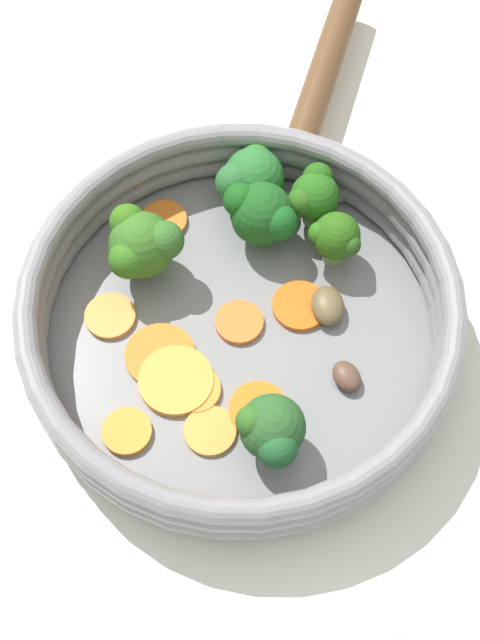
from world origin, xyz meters
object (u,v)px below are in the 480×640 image
broccoli_floret_3 (142,244)px  broccoli_floret_4 (336,238)px  carrot_slice_6 (110,316)px  carrot_slice_8 (164,220)px  carrot_slice_7 (127,432)px  mushroom_piece_0 (347,376)px  carrot_slice_0 (300,306)px  carrot_slice_1 (258,410)px  mushroom_piece_1 (328,306)px  carrot_slice_9 (176,381)px  carrot_slice_2 (210,431)px  broccoli_floret_5 (313,195)px  carrot_slice_3 (160,355)px  carrot_slice_4 (235,323)px  broccoli_floret_0 (262,214)px  broccoli_floret_2 (271,430)px  skillet (240,336)px  broccoli_floret_1 (251,178)px  carrot_slice_5 (195,390)px

broccoli_floret_3 → broccoli_floret_4: size_ratio=1.23×
carrot_slice_6 → carrot_slice_8: (-0.04, -0.07, 0.00)m
carrot_slice_7 → mushroom_piece_0: 0.14m
carrot_slice_0 → carrot_slice_1: 0.08m
carrot_slice_8 → mushroom_piece_0: bearing=129.7°
broccoli_floret_3 → mushroom_piece_1: bearing=160.0°
mushroom_piece_0 → carrot_slice_9: bearing=-4.3°
carrot_slice_2 → broccoli_floret_5: (-0.08, -0.15, 0.03)m
carrot_slice_3 → carrot_slice_9: (-0.01, 0.02, 0.00)m
carrot_slice_4 → carrot_slice_1: bearing=98.4°
carrot_slice_7 → mushroom_piece_1: bearing=-151.1°
broccoli_floret_3 → broccoli_floret_5: 0.12m
carrot_slice_1 → broccoli_floret_5: 0.15m
carrot_slice_2 → carrot_slice_8: bearing=-82.6°
carrot_slice_7 → broccoli_floret_4: size_ratio=0.73×
broccoli_floret_0 → broccoli_floret_2: same height
broccoli_floret_3 → skillet: bearing=138.6°
skillet → broccoli_floret_3: bearing=-41.4°
carrot_slice_3 → carrot_slice_8: size_ratio=1.40×
carrot_slice_1 → mushroom_piece_1: size_ratio=1.28×
carrot_slice_1 → carrot_slice_2: carrot_slice_1 is taller
carrot_slice_2 → carrot_slice_9: carrot_slice_9 is taller
carrot_slice_2 → carrot_slice_1: bearing=-160.5°
skillet → carrot_slice_3: size_ratio=5.77×
carrot_slice_7 → carrot_slice_3: bearing=-114.3°
carrot_slice_4 → broccoli_floret_1: 0.10m
broccoli_floret_2 → broccoli_floret_4: (-0.06, -0.13, -0.00)m
carrot_slice_7 → carrot_slice_1: bearing=-175.1°
mushroom_piece_0 → carrot_slice_8: bearing=-50.3°
carrot_slice_4 → carrot_slice_7: size_ratio=1.03×
carrot_slice_3 → carrot_slice_6: same height
carrot_slice_4 → broccoli_floret_4: size_ratio=0.75×
carrot_slice_7 → broccoli_floret_5: bearing=-131.9°
mushroom_piece_1 → carrot_slice_6: bearing=-3.2°
skillet → broccoli_floret_5: bearing=-124.4°
carrot_slice_5 → carrot_slice_8: (0.01, -0.13, -0.00)m
skillet → carrot_slice_1: 0.06m
carrot_slice_0 → carrot_slice_7: same height
skillet → carrot_slice_7: bearing=40.4°
carrot_slice_8 → broccoli_floret_2: broccoli_floret_2 is taller
carrot_slice_1 → broccoli_floret_5: bearing=-109.9°
broccoli_floret_0 → broccoli_floret_3: broccoli_floret_3 is taller
carrot_slice_3 → broccoli_floret_0: (-0.07, -0.08, 0.03)m
carrot_slice_0 → carrot_slice_7: size_ratio=1.19×
carrot_slice_9 → carrot_slice_7: bearing=44.5°
carrot_slice_0 → broccoli_floret_1: 0.09m
broccoli_floret_1 → mushroom_piece_1: 0.10m
carrot_slice_2 → broccoli_floret_4: size_ratio=0.77×
carrot_slice_1 → carrot_slice_3: (0.06, -0.04, -0.00)m
skillet → broccoli_floret_3: 0.09m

